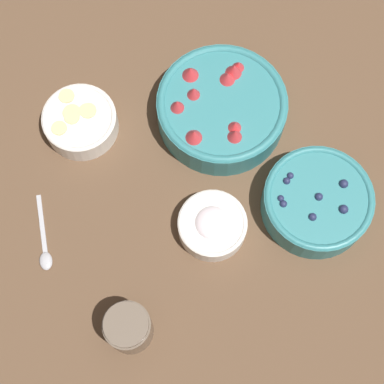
{
  "coord_description": "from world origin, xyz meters",
  "views": [
    {
      "loc": [
        0.08,
        0.35,
        1.08
      ],
      "look_at": [
        -0.08,
        0.04,
        0.04
      ],
      "focal_mm": 60.0,
      "sensor_mm": 36.0,
      "label": 1
    }
  ],
  "objects": [
    {
      "name": "spoon",
      "position": [
        0.18,
        -0.0,
        0.0
      ],
      "size": [
        0.05,
        0.14,
        0.01
      ],
      "color": "#B2B2B7",
      "rests_on": "ground_plane"
    },
    {
      "name": "bowl_strawberries",
      "position": [
        -0.2,
        -0.08,
        0.04
      ],
      "size": [
        0.23,
        0.23,
        0.09
      ],
      "color": "teal",
      "rests_on": "ground_plane"
    },
    {
      "name": "ground_plane",
      "position": [
        0.0,
        0.0,
        0.0
      ],
      "size": [
        4.0,
        4.0,
        0.0
      ],
      "primitive_type": "plane",
      "color": "brown"
    },
    {
      "name": "bowl_bananas",
      "position": [
        0.03,
        -0.18,
        0.03
      ],
      "size": [
        0.13,
        0.13,
        0.05
      ],
      "color": "white",
      "rests_on": "ground_plane"
    },
    {
      "name": "bowl_cream",
      "position": [
        -0.09,
        0.1,
        0.03
      ],
      "size": [
        0.12,
        0.12,
        0.05
      ],
      "color": "white",
      "rests_on": "ground_plane"
    },
    {
      "name": "bowl_blueberries",
      "position": [
        -0.27,
        0.15,
        0.04
      ],
      "size": [
        0.19,
        0.19,
        0.07
      ],
      "color": "teal",
      "rests_on": "ground_plane"
    },
    {
      "name": "jar_chocolate",
      "position": [
        0.11,
        0.2,
        0.04
      ],
      "size": [
        0.08,
        0.08,
        0.09
      ],
      "color": "brown",
      "rests_on": "ground_plane"
    }
  ]
}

